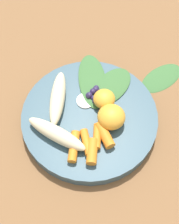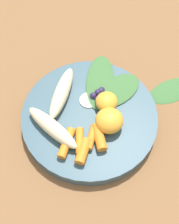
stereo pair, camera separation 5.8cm
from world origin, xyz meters
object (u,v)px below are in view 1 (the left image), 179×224
object	(u,v)px
bowl	(90,118)
kale_leaf_stray	(162,77)
banana_peeled_right	(58,98)
banana_peeled_left	(57,134)
orange_segment_near	(104,99)

from	to	relation	value
bowl	kale_leaf_stray	world-z (taller)	bowl
banana_peeled_right	bowl	bearing A→B (deg)	67.97
banana_peeled_left	orange_segment_near	distance (m)	0.12
orange_segment_near	kale_leaf_stray	xyz separation A→B (m)	(-0.09, -0.13, -0.04)
bowl	kale_leaf_stray	distance (m)	0.19
banana_peeled_right	orange_segment_near	world-z (taller)	orange_segment_near
banana_peeled_right	kale_leaf_stray	distance (m)	0.24
bowl	orange_segment_near	xyz separation A→B (m)	(-0.02, -0.03, 0.03)
bowl	banana_peeled_left	size ratio (longest dim) A/B	2.17
orange_segment_near	kale_leaf_stray	bearing A→B (deg)	-126.19
bowl	kale_leaf_stray	bearing A→B (deg)	-124.22
bowl	orange_segment_near	world-z (taller)	orange_segment_near
banana_peeled_right	orange_segment_near	bearing A→B (deg)	91.00
orange_segment_near	banana_peeled_left	bearing A→B (deg)	61.67
bowl	banana_peeled_left	world-z (taller)	banana_peeled_left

